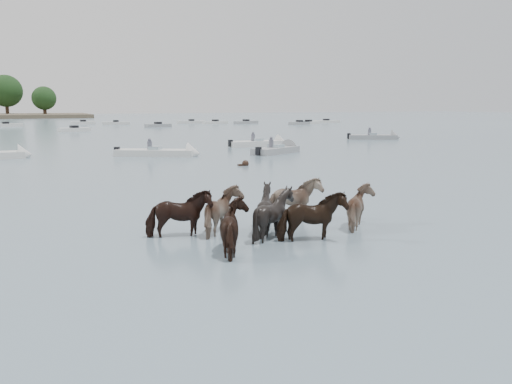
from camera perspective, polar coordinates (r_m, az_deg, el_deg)
name	(u,v)px	position (r m, az deg, el deg)	size (l,w,h in m)	color
ground	(312,233)	(14.99, 6.39, -4.69)	(400.00, 400.00, 0.00)	slate
pony_herd	(270,215)	(14.65, 1.60, -2.61)	(7.33, 3.92, 1.64)	black
swimming_pony	(245,164)	(31.32, -1.29, 3.20)	(0.72, 0.44, 0.44)	black
motorboat_b	(166,153)	(37.74, -10.18, 4.38)	(6.24, 4.48, 1.92)	silver
motorboat_c	(265,143)	(46.39, 1.00, 5.55)	(5.85, 1.63, 1.92)	silver
motorboat_d	(281,150)	(39.78, 2.87, 4.81)	(5.05, 3.69, 1.92)	gray
motorboat_e	(379,137)	(56.84, 13.85, 6.07)	(5.70, 3.95, 1.92)	gray
distant_flotilla	(75,126)	(90.33, -19.86, 7.12)	(103.45, 28.78, 0.93)	gray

